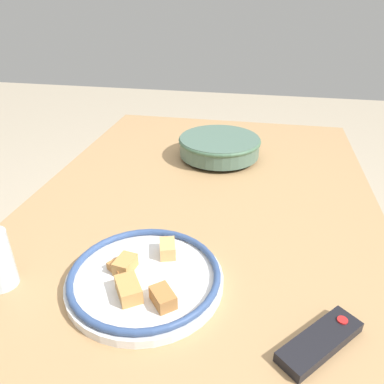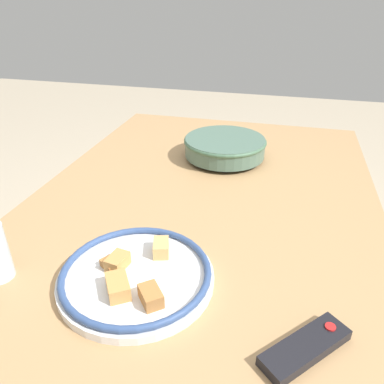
{
  "view_description": "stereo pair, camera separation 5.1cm",
  "coord_description": "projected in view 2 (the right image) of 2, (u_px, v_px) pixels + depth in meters",
  "views": [
    {
      "loc": [
        0.85,
        0.15,
        1.22
      ],
      "look_at": [
        -0.01,
        -0.02,
        0.74
      ],
      "focal_mm": 35.0,
      "sensor_mm": 36.0,
      "label": 1
    },
    {
      "loc": [
        0.84,
        0.2,
        1.22
      ],
      "look_at": [
        -0.01,
        -0.02,
        0.74
      ],
      "focal_mm": 35.0,
      "sensor_mm": 36.0,
      "label": 2
    }
  ],
  "objects": [
    {
      "name": "food_plate",
      "position": [
        136.0,
        275.0,
        0.74
      ],
      "size": [
        0.31,
        0.31,
        0.05
      ],
      "color": "white",
      "rests_on": "dining_table"
    },
    {
      "name": "ground_plane",
      "position": [
        197.0,
        373.0,
        1.34
      ],
      "size": [
        8.0,
        8.0,
        0.0
      ],
      "primitive_type": "plane",
      "color": "#B7A88E"
    },
    {
      "name": "noodle_bowl",
      "position": [
        225.0,
        147.0,
        1.26
      ],
      "size": [
        0.28,
        0.28,
        0.07
      ],
      "color": "#4C6B5B",
      "rests_on": "dining_table"
    },
    {
      "name": "tv_remote",
      "position": [
        305.0,
        347.0,
        0.6
      ],
      "size": [
        0.16,
        0.15,
        0.02
      ],
      "rotation": [
        0.0,
        0.0,
        0.83
      ],
      "color": "black",
      "rests_on": "dining_table"
    },
    {
      "name": "dining_table",
      "position": [
        199.0,
        228.0,
        1.04
      ],
      "size": [
        1.47,
        0.95,
        0.7
      ],
      "color": "tan",
      "rests_on": "ground_plane"
    }
  ]
}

